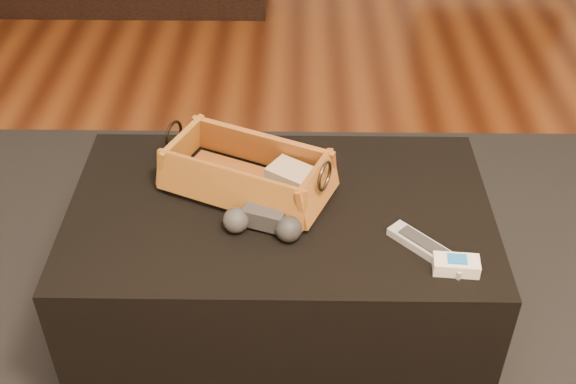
{
  "coord_description": "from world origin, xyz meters",
  "views": [
    {
      "loc": [
        0.26,
        -0.96,
        1.52
      ],
      "look_at": [
        0.24,
        0.34,
        0.49
      ],
      "focal_mm": 45.0,
      "sensor_mm": 36.0,
      "label": 1
    }
  ],
  "objects_px": {
    "tv_remote": "(237,183)",
    "silver_remote": "(428,248)",
    "ottoman": "(280,270)",
    "wicker_basket": "(247,174)",
    "game_controller": "(264,221)",
    "cream_gadget": "(456,265)"
  },
  "relations": [
    {
      "from": "ottoman",
      "to": "silver_remote",
      "type": "height_order",
      "value": "silver_remote"
    },
    {
      "from": "tv_remote",
      "to": "game_controller",
      "type": "relative_size",
      "value": 1.11
    },
    {
      "from": "tv_remote",
      "to": "wicker_basket",
      "type": "distance_m",
      "value": 0.03
    },
    {
      "from": "game_controller",
      "to": "cream_gadget",
      "type": "bearing_deg",
      "value": -16.48
    },
    {
      "from": "tv_remote",
      "to": "silver_remote",
      "type": "height_order",
      "value": "tv_remote"
    },
    {
      "from": "wicker_basket",
      "to": "cream_gadget",
      "type": "bearing_deg",
      "value": -30.71
    },
    {
      "from": "tv_remote",
      "to": "silver_remote",
      "type": "relative_size",
      "value": 1.22
    },
    {
      "from": "ottoman",
      "to": "silver_remote",
      "type": "xyz_separation_m",
      "value": [
        0.33,
        -0.15,
        0.22
      ]
    },
    {
      "from": "tv_remote",
      "to": "ottoman",
      "type": "bearing_deg",
      "value": -11.4
    },
    {
      "from": "wicker_basket",
      "to": "game_controller",
      "type": "relative_size",
      "value": 2.33
    },
    {
      "from": "ottoman",
      "to": "wicker_basket",
      "type": "bearing_deg",
      "value": 140.96
    },
    {
      "from": "ottoman",
      "to": "wicker_basket",
      "type": "height_order",
      "value": "wicker_basket"
    },
    {
      "from": "ottoman",
      "to": "silver_remote",
      "type": "bearing_deg",
      "value": -24.83
    },
    {
      "from": "cream_gadget",
      "to": "wicker_basket",
      "type": "bearing_deg",
      "value": 149.29
    },
    {
      "from": "ottoman",
      "to": "tv_remote",
      "type": "distance_m",
      "value": 0.26
    },
    {
      "from": "wicker_basket",
      "to": "silver_remote",
      "type": "height_order",
      "value": "wicker_basket"
    },
    {
      "from": "cream_gadget",
      "to": "tv_remote",
      "type": "bearing_deg",
      "value": 151.08
    },
    {
      "from": "tv_remote",
      "to": "game_controller",
      "type": "xyz_separation_m",
      "value": [
        0.07,
        -0.14,
        0.0
      ]
    },
    {
      "from": "ottoman",
      "to": "cream_gadget",
      "type": "bearing_deg",
      "value": -28.76
    },
    {
      "from": "silver_remote",
      "to": "cream_gadget",
      "type": "distance_m",
      "value": 0.08
    },
    {
      "from": "ottoman",
      "to": "cream_gadget",
      "type": "xyz_separation_m",
      "value": [
        0.38,
        -0.21,
        0.23
      ]
    },
    {
      "from": "tv_remote",
      "to": "wicker_basket",
      "type": "height_order",
      "value": "wicker_basket"
    }
  ]
}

